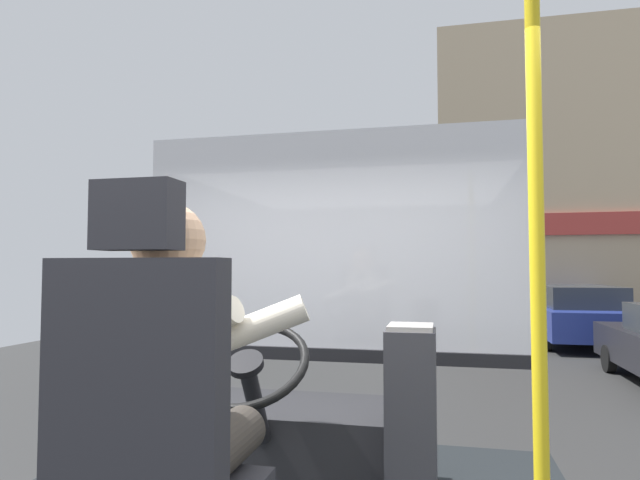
% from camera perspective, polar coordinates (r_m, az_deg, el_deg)
% --- Properties ---
extents(ground, '(18.00, 44.00, 0.06)m').
position_cam_1_polar(ground, '(10.72, 9.03, -12.69)').
color(ground, '#2D2D2D').
extents(driver_seat, '(0.48, 0.48, 1.28)m').
position_cam_1_polar(driver_seat, '(1.63, -17.24, -21.52)').
color(driver_seat, black).
rests_on(driver_seat, bus_floor).
extents(bus_driver, '(0.71, 0.54, 0.82)m').
position_cam_1_polar(bus_driver, '(1.67, -15.15, -14.20)').
color(bus_driver, '#332D28').
rests_on(bus_driver, driver_seat).
extents(steering_console, '(1.10, 1.01, 0.83)m').
position_cam_1_polar(steering_console, '(2.76, -4.22, -20.66)').
color(steering_console, black).
rests_on(steering_console, bus_floor).
extents(handrail_pole, '(0.04, 0.04, 1.96)m').
position_cam_1_polar(handrail_pole, '(1.68, 22.16, -5.50)').
color(handrail_pole, yellow).
rests_on(handrail_pole, bus_floor).
extents(fare_box, '(0.20, 0.24, 0.82)m').
position_cam_1_polar(fare_box, '(2.36, 9.70, -18.91)').
color(fare_box, '#333338').
rests_on(fare_box, bus_floor).
extents(windshield_panel, '(2.50, 0.08, 1.48)m').
position_cam_1_polar(windshield_panel, '(3.44, 0.91, -3.19)').
color(windshield_panel, silver).
extents(street_tree, '(2.58, 2.58, 4.97)m').
position_cam_1_polar(street_tree, '(14.63, -6.05, 4.34)').
color(street_tree, '#4C3828').
rests_on(street_tree, ground).
extents(shop_building, '(10.98, 5.30, 8.82)m').
position_cam_1_polar(shop_building, '(19.24, 29.18, 5.22)').
color(shop_building, tan).
rests_on(shop_building, ground).
extents(parked_car_blue, '(1.95, 4.36, 1.37)m').
position_cam_1_polar(parked_car_blue, '(14.14, 25.64, -7.08)').
color(parked_car_blue, navy).
rests_on(parked_car_blue, ground).
extents(parked_car_green, '(1.87, 4.50, 1.41)m').
position_cam_1_polar(parked_car_green, '(19.87, 23.49, -5.81)').
color(parked_car_green, '#195633').
rests_on(parked_car_green, ground).
extents(parked_car_charcoal, '(1.89, 4.39, 1.40)m').
position_cam_1_polar(parked_car_charcoal, '(24.72, 20.25, -5.29)').
color(parked_car_charcoal, '#474C51').
rests_on(parked_car_charcoal, ground).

